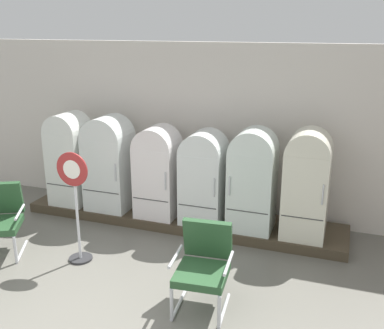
# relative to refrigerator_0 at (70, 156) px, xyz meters

# --- Properties ---
(back_wall) EXTENTS (11.76, 0.12, 2.83)m
(back_wall) POSITION_rel_refrigerator_0_xyz_m (1.95, 0.77, 0.45)
(back_wall) COLOR silver
(back_wall) RESTS_ON ground
(display_plinth) EXTENTS (5.19, 0.95, 0.15)m
(display_plinth) POSITION_rel_refrigerator_0_xyz_m (1.95, 0.13, -0.90)
(display_plinth) COLOR #443929
(display_plinth) RESTS_ON ground
(refrigerator_0) EXTENTS (0.60, 0.63, 1.55)m
(refrigerator_0) POSITION_rel_refrigerator_0_xyz_m (0.00, 0.00, 0.00)
(refrigerator_0) COLOR white
(refrigerator_0) RESTS_ON display_plinth
(refrigerator_1) EXTENTS (0.70, 0.64, 1.55)m
(refrigerator_1) POSITION_rel_refrigerator_0_xyz_m (0.74, 0.01, -0.01)
(refrigerator_1) COLOR silver
(refrigerator_1) RESTS_ON display_plinth
(refrigerator_2) EXTENTS (0.64, 0.61, 1.45)m
(refrigerator_2) POSITION_rel_refrigerator_0_xyz_m (1.61, -0.01, -0.06)
(refrigerator_2) COLOR white
(refrigerator_2) RESTS_ON display_plinth
(refrigerator_3) EXTENTS (0.64, 0.64, 1.43)m
(refrigerator_3) POSITION_rel_refrigerator_0_xyz_m (2.37, 0.00, -0.07)
(refrigerator_3) COLOR silver
(refrigerator_3) RESTS_ON display_plinth
(refrigerator_4) EXTENTS (0.65, 0.61, 1.53)m
(refrigerator_4) POSITION_rel_refrigerator_0_xyz_m (3.12, -0.01, -0.02)
(refrigerator_4) COLOR silver
(refrigerator_4) RESTS_ON display_plinth
(refrigerator_5) EXTENTS (0.61, 0.69, 1.56)m
(refrigerator_5) POSITION_rel_refrigerator_0_xyz_m (3.89, 0.03, 0.00)
(refrigerator_5) COLOR silver
(refrigerator_5) RESTS_ON display_plinth
(armchair_left) EXTENTS (0.83, 0.88, 0.98)m
(armchair_left) POSITION_rel_refrigerator_0_xyz_m (-0.09, -1.61, -0.45)
(armchair_left) COLOR silver
(armchair_left) RESTS_ON ground
(armchair_right) EXTENTS (0.68, 0.75, 0.98)m
(armchair_right) POSITION_rel_refrigerator_0_xyz_m (2.98, -1.86, -0.45)
(armchair_right) COLOR silver
(armchair_right) RESTS_ON ground
(sign_stand) EXTENTS (0.45, 0.32, 1.54)m
(sign_stand) POSITION_rel_refrigerator_0_xyz_m (1.08, -1.48, -0.22)
(sign_stand) COLOR #2D2D30
(sign_stand) RESTS_ON ground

